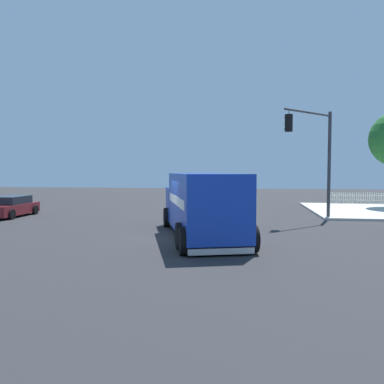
# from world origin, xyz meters

# --- Properties ---
(ground_plane) EXTENTS (100.00, 100.00, 0.00)m
(ground_plane) POSITION_xyz_m (0.00, 0.00, 0.00)
(ground_plane) COLOR #2B2B2D
(delivery_truck) EXTENTS (4.95, 8.84, 2.81)m
(delivery_truck) POSITION_xyz_m (-0.96, -0.42, 1.48)
(delivery_truck) COLOR #1438AD
(delivery_truck) RESTS_ON ground
(traffic_light_primary) EXTENTS (3.10, 3.27, 6.37)m
(traffic_light_primary) POSITION_xyz_m (-6.91, -7.38, 4.32)
(traffic_light_primary) COLOR #38383D
(traffic_light_primary) RESTS_ON sidewalk_corner_near
(sedan_maroon) EXTENTS (2.21, 4.39, 1.31)m
(sedan_maroon) POSITION_xyz_m (12.16, -6.53, 0.63)
(sedan_maroon) COLOR maroon
(sedan_maroon) RESTS_ON ground
(picket_fence_run) EXTENTS (6.76, 0.05, 0.95)m
(picket_fence_run) POSITION_xyz_m (-13.14, -18.61, 0.62)
(picket_fence_run) COLOR silver
(picket_fence_run) RESTS_ON sidewalk_corner_near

